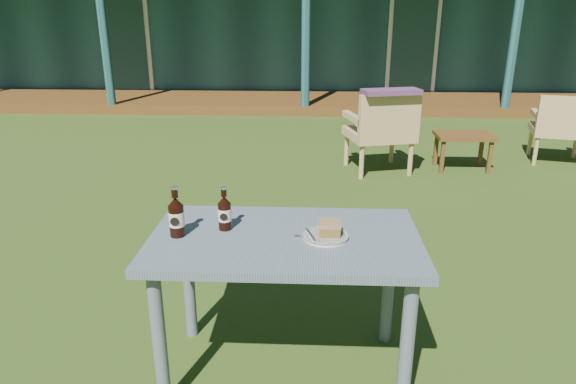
{
  "coord_description": "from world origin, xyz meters",
  "views": [
    {
      "loc": [
        0.11,
        -3.68,
        1.67
      ],
      "look_at": [
        0.0,
        -1.3,
        0.82
      ],
      "focal_mm": 32.0,
      "sensor_mm": 36.0,
      "label": 1
    }
  ],
  "objects_px": {
    "cafe_table": "(285,256)",
    "cola_bottle_near": "(225,213)",
    "plate": "(326,236)",
    "cola_bottle_far": "(176,216)",
    "armchair_right": "(562,125)",
    "cake_slice": "(330,228)",
    "armchair_left": "(382,128)",
    "side_table": "(464,139)"
  },
  "relations": [
    {
      "from": "cafe_table",
      "to": "plate",
      "type": "relative_size",
      "value": 5.88
    },
    {
      "from": "plate",
      "to": "cake_slice",
      "type": "distance_m",
      "value": 0.04
    },
    {
      "from": "cafe_table",
      "to": "cola_bottle_far",
      "type": "bearing_deg",
      "value": -177.62
    },
    {
      "from": "cake_slice",
      "to": "cola_bottle_near",
      "type": "distance_m",
      "value": 0.48
    },
    {
      "from": "cola_bottle_far",
      "to": "side_table",
      "type": "xyz_separation_m",
      "value": [
        2.24,
        3.45,
        -0.47
      ]
    },
    {
      "from": "cola_bottle_near",
      "to": "cafe_table",
      "type": "bearing_deg",
      "value": -12.56
    },
    {
      "from": "plate",
      "to": "armchair_right",
      "type": "xyz_separation_m",
      "value": [
        2.74,
        3.74,
        -0.28
      ]
    },
    {
      "from": "cake_slice",
      "to": "armchair_left",
      "type": "xyz_separation_m",
      "value": [
        0.66,
        3.29,
        -0.28
      ]
    },
    {
      "from": "plate",
      "to": "cola_bottle_far",
      "type": "xyz_separation_m",
      "value": [
        -0.66,
        -0.01,
        0.08
      ]
    },
    {
      "from": "armchair_right",
      "to": "side_table",
      "type": "height_order",
      "value": "armchair_right"
    },
    {
      "from": "cola_bottle_near",
      "to": "cola_bottle_far",
      "type": "distance_m",
      "value": 0.22
    },
    {
      "from": "armchair_left",
      "to": "plate",
      "type": "bearing_deg",
      "value": -101.61
    },
    {
      "from": "cake_slice",
      "to": "armchair_right",
      "type": "distance_m",
      "value": 4.63
    },
    {
      "from": "cola_bottle_far",
      "to": "side_table",
      "type": "distance_m",
      "value": 4.14
    },
    {
      "from": "cola_bottle_far",
      "to": "armchair_right",
      "type": "xyz_separation_m",
      "value": [
        3.39,
        3.74,
        -0.37
      ]
    },
    {
      "from": "cola_bottle_far",
      "to": "armchair_left",
      "type": "relative_size",
      "value": 0.27
    },
    {
      "from": "cafe_table",
      "to": "plate",
      "type": "height_order",
      "value": "plate"
    },
    {
      "from": "cafe_table",
      "to": "armchair_right",
      "type": "distance_m",
      "value": 4.73
    },
    {
      "from": "cafe_table",
      "to": "plate",
      "type": "xyz_separation_m",
      "value": [
        0.18,
        -0.01,
        0.11
      ]
    },
    {
      "from": "cola_bottle_near",
      "to": "side_table",
      "type": "distance_m",
      "value": 3.96
    },
    {
      "from": "armchair_left",
      "to": "side_table",
      "type": "xyz_separation_m",
      "value": [
        0.91,
        0.15,
        -0.15
      ]
    },
    {
      "from": "plate",
      "to": "side_table",
      "type": "bearing_deg",
      "value": 65.28
    },
    {
      "from": "cafe_table",
      "to": "cake_slice",
      "type": "height_order",
      "value": "cake_slice"
    },
    {
      "from": "plate",
      "to": "armchair_right",
      "type": "height_order",
      "value": "armchair_right"
    },
    {
      "from": "cafe_table",
      "to": "cola_bottle_near",
      "type": "xyz_separation_m",
      "value": [
        -0.28,
        0.06,
        0.18
      ]
    },
    {
      "from": "plate",
      "to": "cola_bottle_far",
      "type": "height_order",
      "value": "cola_bottle_far"
    },
    {
      "from": "armchair_left",
      "to": "cola_bottle_near",
      "type": "bearing_deg",
      "value": -109.38
    },
    {
      "from": "cola_bottle_far",
      "to": "armchair_right",
      "type": "distance_m",
      "value": 5.07
    },
    {
      "from": "cake_slice",
      "to": "cola_bottle_far",
      "type": "relative_size",
      "value": 0.4
    },
    {
      "from": "cola_bottle_near",
      "to": "armchair_right",
      "type": "xyz_separation_m",
      "value": [
        3.19,
        3.66,
        -0.36
      ]
    },
    {
      "from": "plate",
      "to": "armchair_right",
      "type": "distance_m",
      "value": 4.64
    },
    {
      "from": "cola_bottle_far",
      "to": "armchair_right",
      "type": "height_order",
      "value": "cola_bottle_far"
    },
    {
      "from": "cola_bottle_far",
      "to": "armchair_left",
      "type": "bearing_deg",
      "value": 68.03
    },
    {
      "from": "cafe_table",
      "to": "cake_slice",
      "type": "bearing_deg",
      "value": -1.43
    },
    {
      "from": "plate",
      "to": "cola_bottle_far",
      "type": "distance_m",
      "value": 0.66
    },
    {
      "from": "side_table",
      "to": "cafe_table",
      "type": "bearing_deg",
      "value": -117.22
    },
    {
      "from": "plate",
      "to": "armchair_right",
      "type": "relative_size",
      "value": 0.26
    },
    {
      "from": "cake_slice",
      "to": "cola_bottle_near",
      "type": "bearing_deg",
      "value": 172.02
    },
    {
      "from": "plate",
      "to": "cola_bottle_near",
      "type": "bearing_deg",
      "value": 170.97
    },
    {
      "from": "cola_bottle_far",
      "to": "cake_slice",
      "type": "bearing_deg",
      "value": 1.26
    },
    {
      "from": "armchair_right",
      "to": "plate",
      "type": "bearing_deg",
      "value": -126.22
    },
    {
      "from": "plate",
      "to": "side_table",
      "type": "xyz_separation_m",
      "value": [
        1.58,
        3.44,
        -0.39
      ]
    }
  ]
}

